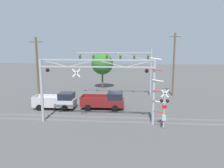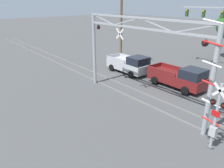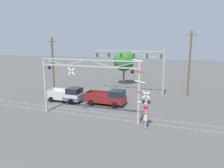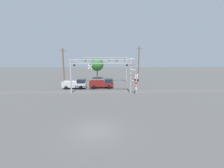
# 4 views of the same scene
# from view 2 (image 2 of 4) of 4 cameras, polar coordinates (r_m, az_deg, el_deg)

# --- Properties ---
(rail_track_near) EXTENTS (80.00, 0.08, 0.10)m
(rail_track_near) POSITION_cam_2_polar(r_m,az_deg,el_deg) (17.87, 7.00, -4.37)
(rail_track_near) COLOR gray
(rail_track_near) RESTS_ON ground_plane
(rail_track_far) EXTENTS (80.00, 0.08, 0.10)m
(rail_track_far) POSITION_cam_2_polar(r_m,az_deg,el_deg) (18.84, 10.06, -3.16)
(rail_track_far) COLOR gray
(rail_track_far) RESTS_ON ground_plane
(crossing_gantry) EXTENTS (11.81, 0.30, 6.59)m
(crossing_gantry) POSITION_cam_2_polar(r_m,az_deg,el_deg) (16.33, 6.92, 8.90)
(crossing_gantry) COLOR #9EA0A5
(crossing_gantry) RESTS_ON ground_plane
(crossing_signal_mast) EXTENTS (1.93, 0.35, 6.82)m
(crossing_signal_mast) POSITION_cam_2_polar(r_m,az_deg,el_deg) (12.72, 25.16, -6.75)
(crossing_signal_mast) COLOR #9EA0A5
(crossing_signal_mast) RESTS_ON ground_plane
(pickup_truck_lead) EXTENTS (5.46, 2.34, 2.10)m
(pickup_truck_lead) POSITION_cam_2_polar(r_m,az_deg,el_deg) (21.12, 17.21, 1.66)
(pickup_truck_lead) COLOR maroon
(pickup_truck_lead) RESTS_ON ground_plane
(pickup_truck_following) EXTENTS (5.24, 2.34, 2.10)m
(pickup_truck_following) POSITION_cam_2_polar(r_m,az_deg,el_deg) (24.45, 4.67, 5.10)
(pickup_truck_following) COLOR #B7B7BC
(pickup_truck_following) RESTS_ON ground_plane
(utility_pole_left) EXTENTS (1.80, 0.28, 9.05)m
(utility_pole_left) POSITION_cam_2_polar(r_m,az_deg,el_deg) (26.57, 2.40, 14.49)
(utility_pole_left) COLOR brown
(utility_pole_left) RESTS_ON ground_plane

